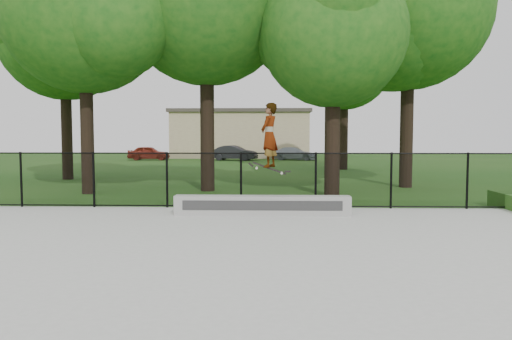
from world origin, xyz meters
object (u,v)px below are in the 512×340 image
(grind_ledge, at_px, (262,205))
(car_c, at_px, (294,154))
(car_b, at_px, (234,153))
(car_a, at_px, (149,153))
(skater_airborne, at_px, (269,137))

(grind_ledge, xyz_separation_m, car_c, (2.03, 28.28, 0.22))
(car_b, height_order, car_c, car_b)
(car_a, distance_m, skater_airborne, 29.77)
(car_b, distance_m, car_c, 4.88)
(car_a, xyz_separation_m, car_c, (11.78, 0.37, -0.05))
(car_a, relative_size, car_b, 1.02)
(car_a, height_order, skater_airborne, skater_airborne)
(grind_ledge, height_order, car_b, car_b)
(car_b, height_order, skater_airborne, skater_airborne)
(grind_ledge, bearing_deg, car_b, 95.79)
(car_b, bearing_deg, car_a, 100.40)
(car_c, distance_m, skater_airborne, 28.51)
(grind_ledge, bearing_deg, car_c, 85.89)
(grind_ledge, relative_size, car_c, 1.30)
(car_c, height_order, skater_airborne, skater_airborne)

